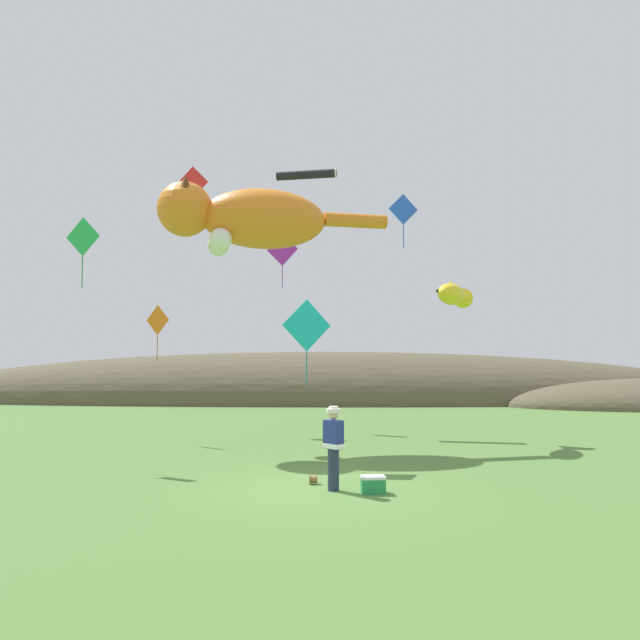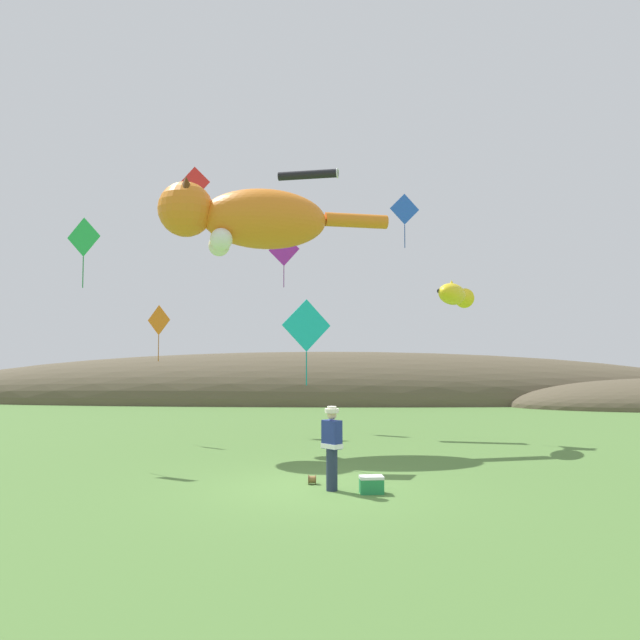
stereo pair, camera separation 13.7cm
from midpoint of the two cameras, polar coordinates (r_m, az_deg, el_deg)
name	(u,v)px [view 1 (the left image)]	position (r m, az deg, el deg)	size (l,w,h in m)	color
ground_plane	(318,489)	(13.83, -0.49, -15.19)	(120.00, 120.00, 0.00)	#517A38
distant_hill_ridge	(361,401)	(39.38, 3.70, -7.38)	(55.95, 14.02, 6.15)	brown
festival_attendant	(333,445)	(13.50, 0.93, -11.37)	(0.48, 0.48, 1.77)	#232D47
kite_spool	(313,479)	(14.29, -0.90, -14.37)	(0.17, 0.21, 0.21)	olive
picnic_cooler	(373,485)	(13.41, 4.57, -14.77)	(0.52, 0.37, 0.36)	#268C4C
kite_giant_cat	(247,219)	(21.02, -6.87, 9.19)	(7.59, 3.10, 2.34)	orange
kite_fish_windsock	(453,295)	(21.45, 11.93, 2.27)	(1.81, 2.70, 0.82)	yellow
kite_tube_streamer	(307,175)	(26.94, -1.32, 13.14)	(2.61, 0.86, 0.44)	black
kite_diamond_blue	(403,210)	(24.34, 7.46, 9.96)	(1.15, 0.32, 2.09)	blue
kite_diamond_teal	(307,326)	(16.70, -1.46, -0.55)	(1.29, 0.61, 2.31)	#19BFBF
kite_diamond_red	(193,183)	(27.86, -11.71, 12.17)	(1.39, 0.27, 2.31)	red
kite_diamond_violet	(282,250)	(26.27, -3.61, 6.41)	(1.33, 0.41, 2.28)	purple
kite_diamond_orange	(158,321)	(22.14, -14.80, -0.06)	(0.92, 0.52, 1.94)	orange
kite_diamond_green	(83,237)	(19.28, -21.05, 7.06)	(1.09, 0.34, 2.04)	green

